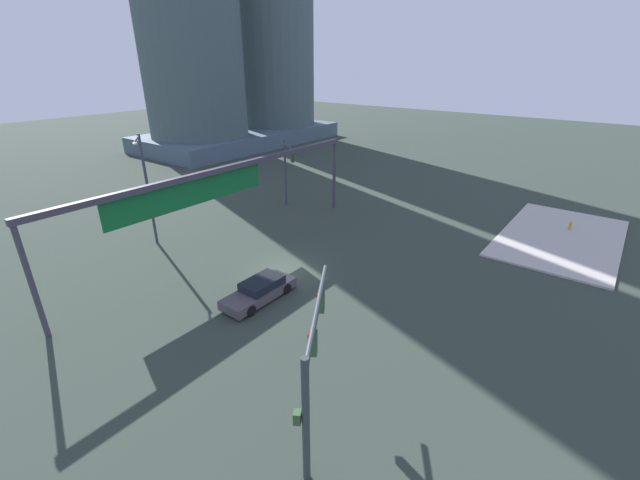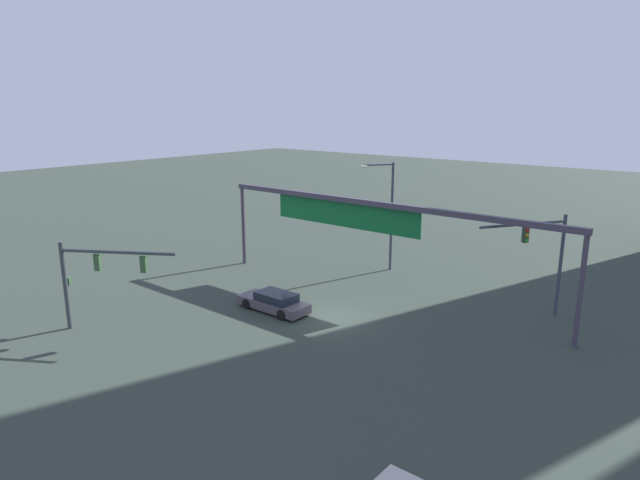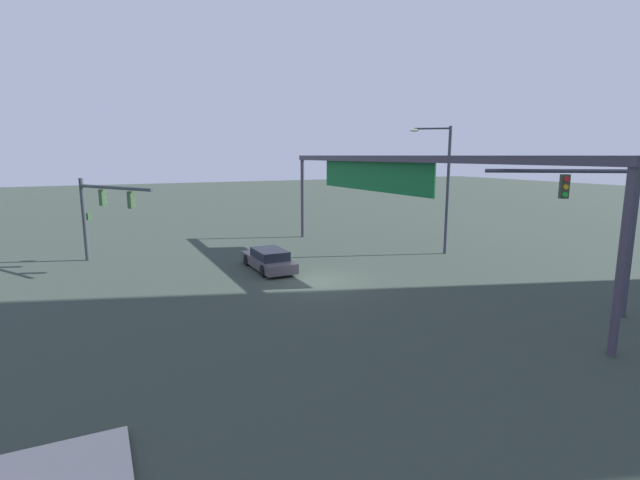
# 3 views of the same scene
# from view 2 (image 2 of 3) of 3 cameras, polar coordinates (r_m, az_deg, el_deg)

# --- Properties ---
(ground_plane) EXTENTS (187.95, 187.95, 0.00)m
(ground_plane) POSITION_cam_2_polar(r_m,az_deg,el_deg) (33.47, 1.27, -7.95)
(ground_plane) COLOR #2F3A31
(traffic_signal_near_corner) EXTENTS (3.32, 4.91, 6.24)m
(traffic_signal_near_corner) POSITION_cam_2_polar(r_m,az_deg,el_deg) (34.54, 22.29, -0.89)
(traffic_signal_near_corner) COLOR #383A47
(traffic_signal_near_corner) RESTS_ON ground
(traffic_signal_opposite_side) EXTENTS (6.02, 3.66, 5.10)m
(traffic_signal_opposite_side) POSITION_cam_2_polar(r_m,az_deg,el_deg) (32.88, -22.49, -2.94)
(traffic_signal_opposite_side) COLOR #333B3F
(traffic_signal_opposite_side) RESTS_ON ground
(streetlamp_curved_arm) EXTENTS (1.76, 2.25, 8.29)m
(streetlamp_curved_arm) POSITION_cam_2_polar(r_m,az_deg,el_deg) (41.79, 7.10, 3.27)
(streetlamp_curved_arm) COLOR #383648
(streetlamp_curved_arm) RESTS_ON ground
(overhead_sign_gantry) EXTENTS (25.56, 0.43, 6.44)m
(overhead_sign_gantry) POSITION_cam_2_polar(r_m,az_deg,el_deg) (36.06, 4.82, 2.66)
(overhead_sign_gantry) COLOR #3F3947
(overhead_sign_gantry) RESTS_ON ground
(sedan_car_approaching) EXTENTS (4.81, 1.87, 1.21)m
(sedan_car_approaching) POSITION_cam_2_polar(r_m,az_deg,el_deg) (34.28, -4.80, -6.43)
(sedan_car_approaching) COLOR #4D464C
(sedan_car_approaching) RESTS_ON ground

